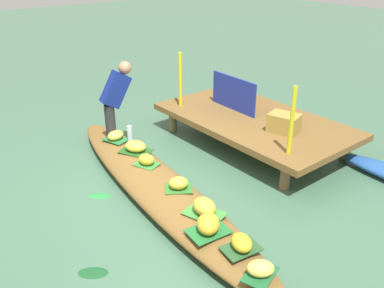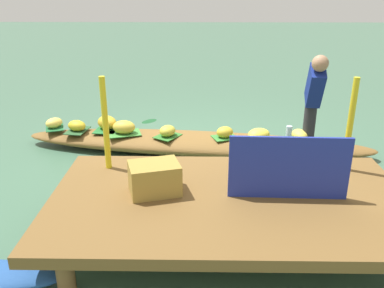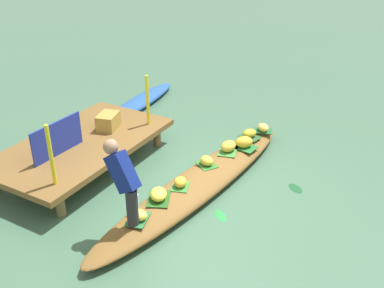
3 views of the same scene
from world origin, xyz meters
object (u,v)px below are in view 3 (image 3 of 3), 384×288
Objects in this scene: moored_boat at (140,102)px; banana_bunch_2 at (180,182)px; banana_bunch_3 at (138,215)px; banana_bunch_1 at (250,133)px; produce_crate at (108,121)px; vendor_person at (123,178)px; water_bottle at (136,202)px; banana_bunch_0 at (207,161)px; banana_bunch_5 at (228,146)px; vendor_boat at (199,183)px; banana_bunch_6 at (244,142)px; market_banner at (57,138)px; banana_bunch_7 at (263,127)px; banana_bunch_4 at (159,194)px.

moored_boat is 3.93m from banana_bunch_2.
banana_bunch_1 is at bearing -5.88° from banana_bunch_3.
produce_crate is at bearing 47.44° from banana_bunch_3.
vendor_person is (-3.20, 0.43, 0.60)m from banana_bunch_1.
banana_bunch_0 is at bearing -9.46° from water_bottle.
moored_boat is 4.65m from banana_bunch_3.
moored_boat is 11.42× the size of banana_bunch_0.
vendor_boat is at bearing 178.21° from banana_bunch_5.
banana_bunch_6 is 0.26× the size of vendor_person.
banana_bunch_3 is at bearing 179.09° from vendor_boat.
moored_boat is at bearing 35.50° from banana_bunch_3.
market_banner reaches higher than banana_bunch_3.
banana_bunch_1 reaches higher than banana_bunch_7.
banana_bunch_6 is (-1.10, -3.09, 0.26)m from moored_boat.
banana_bunch_5 is at bearing 146.85° from banana_bunch_6.
vendor_person is 2.60m from produce_crate.
banana_bunch_5 reaches higher than banana_bunch_1.
banana_bunch_0 is 0.21× the size of vendor_person.
banana_bunch_7 is 2.92m from produce_crate.
moored_boat is at bearing 35.24° from water_bottle.
vendor_boat is 1.73m from vendor_person.
banana_bunch_5 is at bearing 4.79° from vendor_boat.
water_bottle is (0.28, 0.04, -0.56)m from vendor_person.
banana_bunch_0 is 0.56× the size of produce_crate.
vendor_person reaches higher than vendor_boat.
banana_bunch_3 is at bearing -104.45° from market_banner.
banana_bunch_7 is at bearing -38.22° from market_banner.
banana_bunch_3 reaches higher than moored_boat.
banana_bunch_4 is 0.72× the size of produce_crate.
market_banner is at bearing 137.60° from banana_bunch_1.
banana_bunch_3 is at bearing 171.63° from banana_bunch_6.
banana_bunch_3 is 2.60m from produce_crate.
produce_crate is at bearing 57.51° from banana_bunch_4.
banana_bunch_7 is (-0.31, -3.14, 0.23)m from moored_boat.
banana_bunch_2 is 1.27m from vendor_person.
banana_bunch_0 is at bearing 171.10° from banana_bunch_1.
banana_bunch_3 is at bearing 176.35° from banana_bunch_0.
produce_crate is at bearing 69.25° from banana_bunch_2.
banana_bunch_1 is at bearing 2.00° from vendor_boat.
banana_bunch_5 is at bearing -7.35° from banana_bunch_4.
banana_bunch_2 is 0.92× the size of water_bottle.
vendor_boat is 2.40m from market_banner.
banana_bunch_5 is 0.72× the size of produce_crate.
banana_bunch_4 is 1.02× the size of banana_bunch_6.
banana_bunch_4 is 2.25m from produce_crate.
banana_bunch_0 is 0.90× the size of banana_bunch_1.
produce_crate is (-2.03, -0.79, 0.51)m from moored_boat.
water_bottle is (-2.50, 0.55, 0.02)m from banana_bunch_6.
banana_bunch_5 reaches higher than banana_bunch_3.
vendor_person reaches higher than banana_bunch_3.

